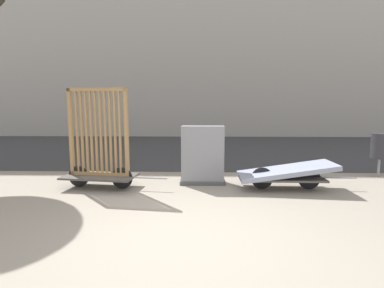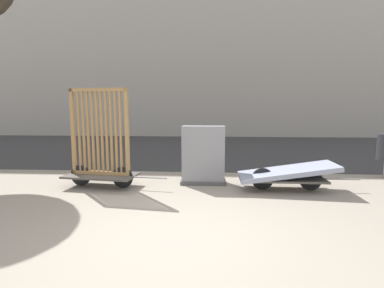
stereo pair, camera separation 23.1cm
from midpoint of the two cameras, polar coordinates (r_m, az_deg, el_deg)
The scene contains 6 objects.
ground_plane at distance 4.01m, azimuth -0.67°, elevation -17.72°, with size 60.00×60.00×0.00m, color gray.
road_strip at distance 12.40m, azimuth 2.43°, elevation -0.71°, with size 56.00×9.32×0.01m.
building_facade at distance 19.82m, azimuth 3.06°, elevation 24.18°, with size 48.00×4.00×15.03m.
bike_cart_with_bedframe at distance 6.52m, azimuth -16.04°, elevation -1.78°, with size 2.21×0.92×2.07m.
bike_cart_with_mattress at distance 6.42m, azimuth 18.61°, elevation -5.37°, with size 2.40×0.84×0.57m.
utility_cabinet at distance 6.57m, azimuth 3.17°, elevation -2.47°, with size 0.98×0.45×1.27m.
Camera 2 is at (0.40, -3.63, 1.68)m, focal length 28.00 mm.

